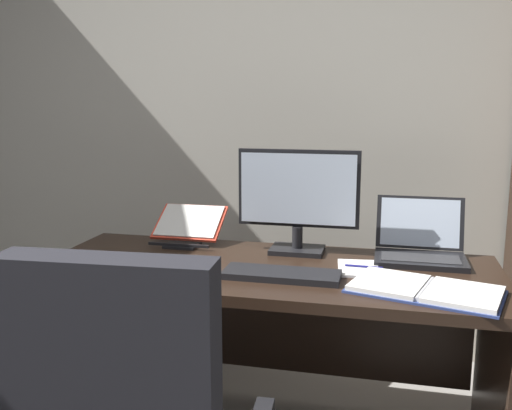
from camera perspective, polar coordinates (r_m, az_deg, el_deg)
wall_back at (r=3.05m, az=4.05°, el=9.84°), size 4.66×0.12×2.63m
desk at (r=2.32m, az=1.47°, el=-10.18°), size 1.75×0.71×0.72m
monitor at (r=2.35m, az=4.24°, el=0.45°), size 0.50×0.16×0.43m
laptop at (r=2.36m, az=16.14°, el=-4.06°), size 0.35×0.30×0.24m
keyboard at (r=2.05m, az=2.58°, el=-6.99°), size 0.42×0.15×0.02m
computer_mouse at (r=2.12m, az=-5.45°, el=-6.20°), size 0.06×0.10×0.04m
reading_stand_with_book at (r=2.55m, az=-6.80°, el=-2.06°), size 0.30×0.26×0.15m
open_binder at (r=1.98m, az=16.63°, el=-8.13°), size 0.54×0.39×0.02m
notepad at (r=2.18m, az=10.25°, el=-6.29°), size 0.17×0.23×0.01m
pen at (r=2.18m, az=10.79°, el=-6.09°), size 0.14×0.01×0.01m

